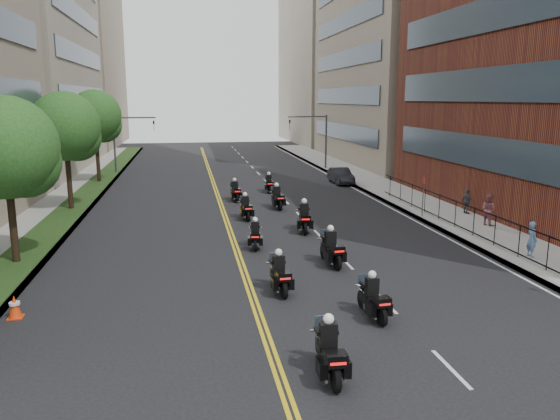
{
  "coord_description": "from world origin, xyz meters",
  "views": [
    {
      "loc": [
        -3.68,
        -12.64,
        7.19
      ],
      "look_at": [
        0.87,
        13.87,
        1.69
      ],
      "focal_mm": 35.0,
      "sensor_mm": 36.0,
      "label": 1
    }
  ],
  "objects_px": {
    "motorcycle_9": "(269,184)",
    "motorcycle_7": "(277,198)",
    "motorcycle_2": "(279,275)",
    "motorcycle_8": "(235,192)",
    "pedestrian_b": "(489,210)",
    "traffic_cone": "(15,307)",
    "motorcycle_6": "(246,209)",
    "pedestrian_a": "(532,239)",
    "motorcycle_5": "(304,219)",
    "motorcycle_1": "(373,300)",
    "parked_sedan": "(341,176)",
    "motorcycle_4": "(255,236)",
    "pedestrian_c": "(467,201)",
    "motorcycle_0": "(329,353)",
    "motorcycle_3": "(331,250)"
  },
  "relations": [
    {
      "from": "motorcycle_9",
      "to": "motorcycle_7",
      "type": "bearing_deg",
      "value": -91.65
    },
    {
      "from": "motorcycle_5",
      "to": "motorcycle_9",
      "type": "xyz_separation_m",
      "value": [
        0.03,
        13.1,
        -0.1
      ]
    },
    {
      "from": "motorcycle_1",
      "to": "motorcycle_9",
      "type": "xyz_separation_m",
      "value": [
        0.32,
        25.27,
        -0.01
      ]
    },
    {
      "from": "motorcycle_8",
      "to": "pedestrian_b",
      "type": "bearing_deg",
      "value": -44.43
    },
    {
      "from": "motorcycle_0",
      "to": "motorcycle_1",
      "type": "xyz_separation_m",
      "value": [
        2.46,
        3.6,
        -0.04
      ]
    },
    {
      "from": "motorcycle_4",
      "to": "motorcycle_9",
      "type": "distance_m",
      "value": 16.26
    },
    {
      "from": "motorcycle_5",
      "to": "traffic_cone",
      "type": "distance_m",
      "value": 15.78
    },
    {
      "from": "motorcycle_2",
      "to": "motorcycle_7",
      "type": "bearing_deg",
      "value": 77.08
    },
    {
      "from": "traffic_cone",
      "to": "motorcycle_6",
      "type": "bearing_deg",
      "value": 56.3
    },
    {
      "from": "motorcycle_7",
      "to": "pedestrian_c",
      "type": "bearing_deg",
      "value": -25.46
    },
    {
      "from": "motorcycle_2",
      "to": "pedestrian_a",
      "type": "xyz_separation_m",
      "value": [
        11.97,
        2.25,
        0.31
      ]
    },
    {
      "from": "motorcycle_2",
      "to": "motorcycle_0",
      "type": "bearing_deg",
      "value": -92.03
    },
    {
      "from": "motorcycle_8",
      "to": "motorcycle_9",
      "type": "bearing_deg",
      "value": 41.91
    },
    {
      "from": "motorcycle_5",
      "to": "pedestrian_a",
      "type": "xyz_separation_m",
      "value": [
        9.02,
        -6.96,
        0.24
      ]
    },
    {
      "from": "motorcycle_4",
      "to": "motorcycle_5",
      "type": "bearing_deg",
      "value": 50.12
    },
    {
      "from": "pedestrian_b",
      "to": "pedestrian_c",
      "type": "distance_m",
      "value": 3.19
    },
    {
      "from": "motorcycle_8",
      "to": "pedestrian_b",
      "type": "height_order",
      "value": "pedestrian_b"
    },
    {
      "from": "motorcycle_5",
      "to": "motorcycle_8",
      "type": "height_order",
      "value": "motorcycle_5"
    },
    {
      "from": "motorcycle_4",
      "to": "traffic_cone",
      "type": "xyz_separation_m",
      "value": [
        -9.0,
        -7.29,
        -0.22
      ]
    },
    {
      "from": "motorcycle_1",
      "to": "motorcycle_8",
      "type": "height_order",
      "value": "motorcycle_8"
    },
    {
      "from": "motorcycle_9",
      "to": "motorcycle_1",
      "type": "bearing_deg",
      "value": -88.56
    },
    {
      "from": "motorcycle_3",
      "to": "motorcycle_8",
      "type": "bearing_deg",
      "value": 94.63
    },
    {
      "from": "motorcycle_0",
      "to": "motorcycle_5",
      "type": "distance_m",
      "value": 16.01
    },
    {
      "from": "motorcycle_7",
      "to": "pedestrian_c",
      "type": "distance_m",
      "value": 12.06
    },
    {
      "from": "motorcycle_6",
      "to": "motorcycle_7",
      "type": "height_order",
      "value": "motorcycle_7"
    },
    {
      "from": "motorcycle_1",
      "to": "motorcycle_6",
      "type": "height_order",
      "value": "motorcycle_6"
    },
    {
      "from": "motorcycle_1",
      "to": "pedestrian_a",
      "type": "relative_size",
      "value": 1.33
    },
    {
      "from": "motorcycle_1",
      "to": "pedestrian_a",
      "type": "xyz_separation_m",
      "value": [
        9.31,
        5.22,
        0.33
      ]
    },
    {
      "from": "motorcycle_7",
      "to": "pedestrian_b",
      "type": "distance_m",
      "value": 13.18
    },
    {
      "from": "motorcycle_6",
      "to": "pedestrian_a",
      "type": "distance_m",
      "value": 15.94
    },
    {
      "from": "motorcycle_4",
      "to": "motorcycle_8",
      "type": "xyz_separation_m",
      "value": [
        0.15,
        12.72,
        0.05
      ]
    },
    {
      "from": "pedestrian_a",
      "to": "motorcycle_5",
      "type": "bearing_deg",
      "value": 53.15
    },
    {
      "from": "pedestrian_b",
      "to": "traffic_cone",
      "type": "relative_size",
      "value": 2.26
    },
    {
      "from": "motorcycle_1",
      "to": "traffic_cone",
      "type": "height_order",
      "value": "motorcycle_1"
    },
    {
      "from": "motorcycle_2",
      "to": "motorcycle_4",
      "type": "relative_size",
      "value": 1.09
    },
    {
      "from": "motorcycle_1",
      "to": "pedestrian_a",
      "type": "bearing_deg",
      "value": 24.04
    },
    {
      "from": "motorcycle_1",
      "to": "motorcycle_2",
      "type": "bearing_deg",
      "value": 126.64
    },
    {
      "from": "pedestrian_b",
      "to": "motorcycle_5",
      "type": "bearing_deg",
      "value": 67.2
    },
    {
      "from": "motorcycle_2",
      "to": "pedestrian_c",
      "type": "distance_m",
      "value": 18.0
    },
    {
      "from": "motorcycle_4",
      "to": "parked_sedan",
      "type": "distance_m",
      "value": 21.72
    },
    {
      "from": "parked_sedan",
      "to": "traffic_cone",
      "type": "relative_size",
      "value": 5.15
    },
    {
      "from": "motorcycle_7",
      "to": "motorcycle_9",
      "type": "bearing_deg",
      "value": 81.42
    },
    {
      "from": "pedestrian_a",
      "to": "motorcycle_3",
      "type": "bearing_deg",
      "value": 86.18
    },
    {
      "from": "pedestrian_a",
      "to": "motorcycle_9",
      "type": "bearing_deg",
      "value": 24.95
    },
    {
      "from": "motorcycle_8",
      "to": "pedestrian_a",
      "type": "xyz_separation_m",
      "value": [
        11.94,
        -16.81,
        0.32
      ]
    },
    {
      "from": "parked_sedan",
      "to": "motorcycle_8",
      "type": "bearing_deg",
      "value": -145.98
    },
    {
      "from": "motorcycle_6",
      "to": "pedestrian_c",
      "type": "bearing_deg",
      "value": -10.69
    },
    {
      "from": "motorcycle_0",
      "to": "pedestrian_b",
      "type": "bearing_deg",
      "value": 49.91
    },
    {
      "from": "motorcycle_1",
      "to": "pedestrian_b",
      "type": "xyz_separation_m",
      "value": [
        10.77,
        11.34,
        0.41
      ]
    },
    {
      "from": "motorcycle_3",
      "to": "motorcycle_5",
      "type": "distance_m",
      "value": 6.22
    }
  ]
}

